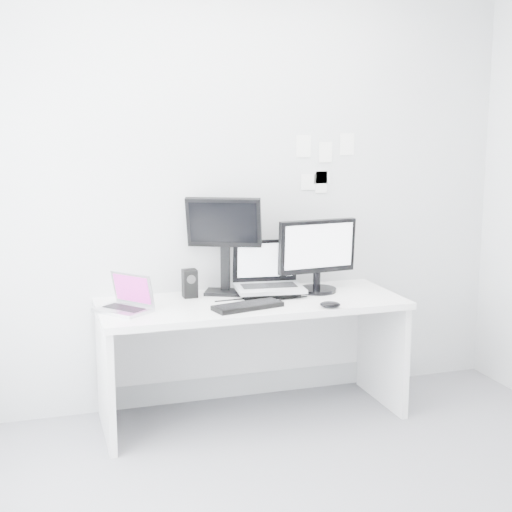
{
  "coord_description": "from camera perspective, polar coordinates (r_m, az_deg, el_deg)",
  "views": [
    {
      "loc": [
        -1.24,
        -2.78,
        1.77
      ],
      "look_at": [
        0.02,
        1.23,
        1.0
      ],
      "focal_mm": 51.35,
      "sensor_mm": 36.0,
      "label": 1
    }
  ],
  "objects": [
    {
      "name": "wall_note_0",
      "position": [
        4.69,
        3.73,
        8.54
      ],
      "size": [
        0.1,
        0.0,
        0.14
      ],
      "primitive_type": "cube",
      "color": "white",
      "rests_on": "back_wall"
    },
    {
      "name": "macbook",
      "position": [
        4.13,
        -10.39,
        -2.82
      ],
      "size": [
        0.36,
        0.37,
        0.22
      ],
      "primitive_type": "cube",
      "rotation": [
        0.0,
        0.0,
        -0.89
      ],
      "color": "#B6B7BB",
      "rests_on": "desk"
    },
    {
      "name": "back_wall",
      "position": [
        4.57,
        -1.63,
        5.11
      ],
      "size": [
        3.6,
        0.0,
        3.6
      ],
      "primitive_type": "plane",
      "rotation": [
        1.57,
        0.0,
        0.0
      ],
      "color": "silver",
      "rests_on": "ground"
    },
    {
      "name": "keyboard",
      "position": [
        4.16,
        -0.65,
        -3.92
      ],
      "size": [
        0.42,
        0.23,
        0.03
      ],
      "primitive_type": "cube",
      "rotation": [
        0.0,
        0.0,
        0.23
      ],
      "color": "black",
      "rests_on": "desk"
    },
    {
      "name": "rear_monitor",
      "position": [
        4.45,
        -2.47,
        0.91
      ],
      "size": [
        0.48,
        0.34,
        0.62
      ],
      "primitive_type": "cube",
      "rotation": [
        0.0,
        0.0,
        -0.43
      ],
      "color": "black",
      "rests_on": "desk"
    },
    {
      "name": "speaker",
      "position": [
        4.42,
        -5.18,
        -2.14
      ],
      "size": [
        0.09,
        0.09,
        0.17
      ],
      "primitive_type": "cube",
      "rotation": [
        0.0,
        0.0,
        0.11
      ],
      "color": "black",
      "rests_on": "desk"
    },
    {
      "name": "wall_note_4",
      "position": [
        4.75,
        5.11,
        5.76
      ],
      "size": [
        0.08,
        0.0,
        0.14
      ],
      "primitive_type": "cube",
      "color": "white",
      "rests_on": "back_wall"
    },
    {
      "name": "dell_laptop",
      "position": [
        4.43,
        1.06,
        -0.96
      ],
      "size": [
        0.44,
        0.36,
        0.34
      ],
      "primitive_type": "cube",
      "rotation": [
        0.0,
        0.0,
        -0.11
      ],
      "color": "#AEB0B5",
      "rests_on": "desk"
    },
    {
      "name": "desk",
      "position": [
        4.44,
        -0.33,
        -8.05
      ],
      "size": [
        1.8,
        0.7,
        0.73
      ],
      "primitive_type": "cube",
      "color": "white",
      "rests_on": "ground"
    },
    {
      "name": "wall_note_2",
      "position": [
        4.8,
        7.11,
        8.64
      ],
      "size": [
        0.1,
        0.0,
        0.14
      ],
      "primitive_type": "cube",
      "color": "white",
      "rests_on": "back_wall"
    },
    {
      "name": "wall_note_1",
      "position": [
        4.75,
        5.43,
        8.05
      ],
      "size": [
        0.09,
        0.0,
        0.13
      ],
      "primitive_type": "cube",
      "color": "white",
      "rests_on": "back_wall"
    },
    {
      "name": "wall_note_5",
      "position": [
        4.71,
        4.09,
        5.77
      ],
      "size": [
        0.1,
        0.0,
        0.1
      ],
      "primitive_type": "cube",
      "color": "white",
      "rests_on": "back_wall"
    },
    {
      "name": "mouse",
      "position": [
        4.18,
        5.79,
        -3.79
      ],
      "size": [
        0.14,
        0.12,
        0.04
      ],
      "primitive_type": "ellipsoid",
      "rotation": [
        0.0,
        0.0,
        -0.43
      ],
      "color": "black",
      "rests_on": "desk"
    },
    {
      "name": "wall_note_3",
      "position": [
        4.75,
        5.17,
        6.12
      ],
      "size": [
        0.11,
        0.0,
        0.08
      ],
      "primitive_type": "cube",
      "color": "white",
      "rests_on": "back_wall"
    },
    {
      "name": "samsung_monitor",
      "position": [
        4.53,
        4.85,
        0.1
      ],
      "size": [
        0.53,
        0.29,
        0.47
      ],
      "primitive_type": "cube",
      "rotation": [
        0.0,
        0.0,
        0.1
      ],
      "color": "black",
      "rests_on": "desk"
    }
  ]
}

